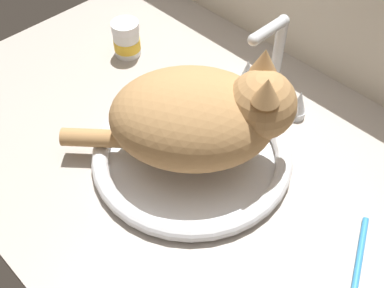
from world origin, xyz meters
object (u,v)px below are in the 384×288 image
sink_basin (192,154)px  pill_bottle (127,40)px  toothbrush (358,265)px  faucet (273,72)px  cat (205,116)px

sink_basin → pill_bottle: bearing=160.4°
sink_basin → toothbrush: 32.72cm
faucet → toothbrush: 38.15cm
sink_basin → toothbrush: bearing=4.9°
pill_bottle → toothbrush: pill_bottle is taller
faucet → toothbrush: faucet is taller
sink_basin → toothbrush: sink_basin is taller
sink_basin → faucet: size_ratio=1.80×
toothbrush → pill_bottle: bearing=172.5°
cat → pill_bottle: bearing=163.5°
sink_basin → cat: 9.81cm
cat → toothbrush: 32.70cm
sink_basin → cat: bearing=42.6°
cat → toothbrush: size_ratio=2.22×
pill_bottle → sink_basin: bearing=-19.6°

